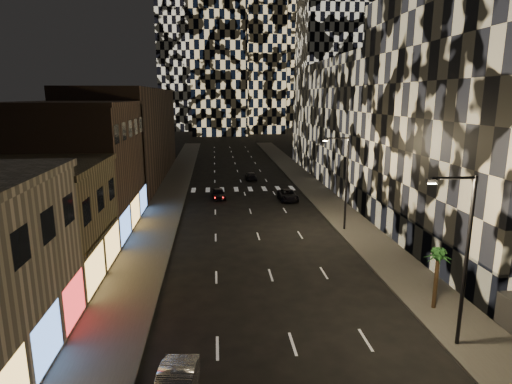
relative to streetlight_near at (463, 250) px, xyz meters
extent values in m
cube|color=#47443F|center=(-18.35, 40.00, -5.28)|extent=(4.00, 120.00, 0.15)
cube|color=#47443F|center=(1.65, 40.00, -5.28)|extent=(4.00, 120.00, 0.15)
cube|color=#4C4C47|center=(-16.25, 40.00, -5.28)|extent=(0.20, 120.00, 0.15)
cube|color=#4C4C47|center=(-0.45, 40.00, -5.28)|extent=(0.20, 120.00, 0.15)
cube|color=#736545|center=(-25.35, 11.00, -1.35)|extent=(10.00, 10.00, 8.00)
cube|color=#4E392C|center=(-25.35, 23.50, 0.65)|extent=(10.00, 15.00, 12.00)
cube|color=#4E392C|center=(-25.35, 50.00, 1.65)|extent=(10.00, 40.00, 14.00)
cube|color=#232326|center=(11.65, 14.50, 5.65)|extent=(16.00, 25.00, 22.00)
cube|color=#383838|center=(3.95, 14.50, -3.85)|extent=(0.60, 25.00, 3.00)
cube|color=#232326|center=(11.65, 47.00, 3.65)|extent=(16.00, 40.00, 18.00)
cylinder|color=black|center=(0.25, 0.00, -0.70)|extent=(0.20, 0.20, 9.00)
cylinder|color=black|center=(-0.85, 0.00, 3.70)|extent=(2.20, 0.14, 0.14)
cube|color=black|center=(-1.95, 0.00, 3.58)|extent=(0.50, 0.25, 0.18)
cube|color=#FFEAB2|center=(-1.95, 0.00, 3.46)|extent=(0.35, 0.18, 0.06)
cylinder|color=black|center=(0.25, 20.00, -0.70)|extent=(0.20, 0.20, 9.00)
cylinder|color=black|center=(-0.85, 20.00, 3.70)|extent=(2.20, 0.14, 0.14)
cube|color=black|center=(-1.95, 20.00, 3.58)|extent=(0.50, 0.25, 0.18)
cube|color=#FFEAB2|center=(-1.95, 20.00, 3.46)|extent=(0.35, 0.18, 0.06)
imported|color=black|center=(-11.85, 34.47, -4.69)|extent=(1.98, 4.06, 1.33)
imported|color=black|center=(-6.62, 47.03, -4.76)|extent=(1.70, 4.08, 1.18)
imported|color=black|center=(-3.17, 32.88, -4.70)|extent=(2.26, 4.75, 1.31)
cylinder|color=#47331E|center=(0.97, 3.86, -3.55)|extent=(0.25, 0.25, 3.30)
sphere|color=#1A4B1C|center=(0.97, 3.86, -1.75)|extent=(0.72, 0.72, 0.72)
cone|color=#1A4B1C|center=(1.22, 3.82, -1.80)|extent=(1.46, 0.48, 0.87)
cone|color=#1A4B1C|center=(1.15, 4.04, -1.80)|extent=(1.23, 1.20, 0.87)
cone|color=#1A4B1C|center=(0.94, 4.11, -1.80)|extent=(0.42, 1.45, 0.87)
cone|color=#1A4B1C|center=(0.75, 4.00, -1.80)|extent=(1.35, 1.03, 0.87)
cone|color=#1A4B1C|center=(0.72, 3.78, -1.80)|extent=(1.45, 0.72, 0.87)
cone|color=#1A4B1C|center=(0.87, 3.62, -1.80)|extent=(0.77, 1.44, 0.87)
cone|color=#1A4B1C|center=(1.10, 3.64, -1.80)|extent=(0.98, 1.38, 0.87)
camera|label=1|loc=(-12.28, -19.13, 7.53)|focal=30.00mm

